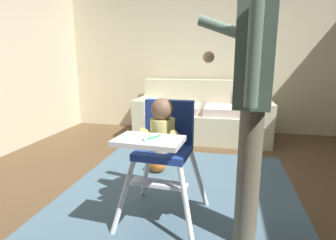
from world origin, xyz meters
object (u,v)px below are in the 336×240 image
Objects in this scene: adult_standing at (253,97)px; toy_ball at (158,163)px; couch at (203,116)px; wall_clock at (253,1)px; high_chair at (163,139)px.

adult_standing is 8.79× the size of toy_ball.
couch is 6.22× the size of wall_clock.
couch reaches higher than toy_ball.
adult_standing reaches higher than high_chair.
couch is 1.88m from wall_clock.
toy_ball is at bearing -117.72° from wall_clock.
couch is at bearing 76.48° from toy_ball.
high_chair is at bearing -105.19° from wall_clock.
adult_standing is (0.49, -2.36, 0.61)m from couch.
high_chair is 2.93× the size of wall_clock.
couch is 10.27× the size of toy_ball.
adult_standing is (0.57, -0.09, 0.32)m from high_chair.
wall_clock reaches higher than toy_ball.
adult_standing reaches higher than toy_ball.
couch is 2.49m from adult_standing.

